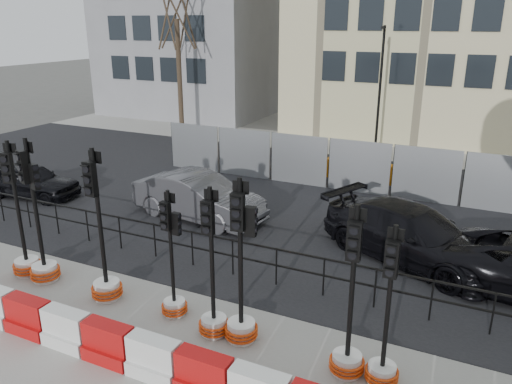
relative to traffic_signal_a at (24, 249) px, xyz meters
The scene contains 21 objects.
ground 4.93m from the traffic_signal_a, 12.14° to the left, with size 120.00×120.00×0.00m, color #51514C.
sidewalk_near 5.21m from the traffic_signal_a, 22.52° to the right, with size 40.00×6.00×0.02m, color gray.
road 9.36m from the traffic_signal_a, 59.30° to the left, with size 40.00×14.00×0.03m, color black.
sidewalk_far 17.69m from the traffic_signal_a, 74.37° to the left, with size 40.00×4.00×0.02m, color gray.
building_grey 25.58m from the traffic_signal_a, 111.87° to the left, with size 11.00×9.06×14.00m.
kerb_railing 5.26m from the traffic_signal_a, 25.03° to the left, with size 18.00×0.04×1.00m.
heras_fencing 12.12m from the traffic_signal_a, 63.92° to the left, with size 14.33×1.72×2.00m.
lamp_post_far 17.03m from the traffic_signal_a, 71.80° to the left, with size 0.12×0.56×6.00m.
tree_bare_far 18.63m from the traffic_signal_a, 110.68° to the left, with size 2.00×2.00×9.00m.
barrier_row 5.10m from the traffic_signal_a, 20.44° to the right, with size 14.65×0.50×0.80m.
traffic_signal_a is the anchor object (origin of this frame).
traffic_signal_b 0.68m from the traffic_signal_a, ahead, with size 0.72×0.72×3.65m.
traffic_signal_c 2.64m from the traffic_signal_a, ahead, with size 0.71×0.71×3.63m.
traffic_signal_d 4.46m from the traffic_signal_a, ahead, with size 0.57×0.57×2.91m.
traffic_signal_e 5.60m from the traffic_signal_a, ahead, with size 0.64×0.64×3.23m.
traffic_signal_f 6.21m from the traffic_signal_a, ahead, with size 0.68×0.68×3.47m.
traffic_signal_g 8.41m from the traffic_signal_a, ahead, with size 0.65×0.65×3.31m.
traffic_signal_h 9.05m from the traffic_signal_a, ahead, with size 0.60×0.60×3.06m.
car_a 6.47m from the traffic_signal_a, 137.45° to the left, with size 3.80×1.90×1.25m, color black.
car_b 5.55m from the traffic_signal_a, 69.68° to the left, with size 4.72×2.21×1.50m, color #444449.
car_c 10.07m from the traffic_signal_a, 30.23° to the left, with size 5.55×4.03×1.49m, color black.
Camera 1 is at (5.42, -8.81, 6.14)m, focal length 35.00 mm.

